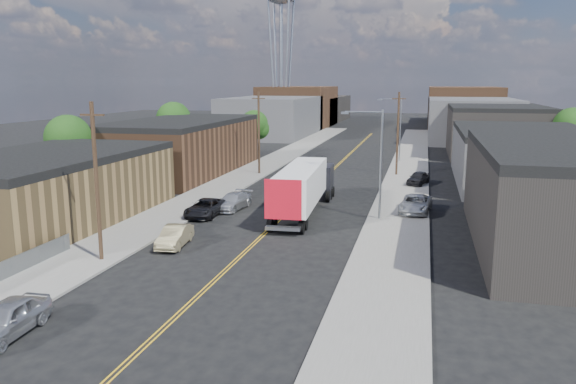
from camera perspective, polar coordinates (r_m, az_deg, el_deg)
The scene contains 30 objects.
ground at distance 81.77m, azimuth 5.61°, elevation 3.23°, with size 260.00×260.00×0.00m, color black.
centerline at distance 67.12m, azimuth 3.79°, elevation 1.54°, with size 0.32×120.00×0.01m, color gold.
sidewalk_left at distance 69.34m, azimuth -3.97°, elevation 1.90°, with size 5.00×140.00×0.15m, color slate.
sidewalk_right at distance 66.18m, azimuth 11.92°, elevation 1.25°, with size 5.00×140.00×0.15m, color slate.
warehouse_tan at distance 48.86m, azimuth -23.43°, elevation 0.36°, with size 12.00×22.00×5.60m.
warehouse_brown at distance 71.01m, azimuth -10.82°, elevation 4.58°, with size 12.00×26.00×6.60m.
industrial_right_b at distance 67.57m, azimuth 22.72°, elevation 3.37°, with size 14.00×24.00×6.10m.
industrial_right_c at distance 93.13m, azimuth 20.33°, elevation 5.91°, with size 14.00×22.00×7.60m.
skyline_left_a at distance 119.60m, azimuth -1.54°, elevation 7.69°, with size 16.00×30.00×8.00m, color #353538.
skyline_right_a at distance 115.77m, azimuth 18.09°, elevation 7.03°, with size 16.00×30.00×8.00m, color #353538.
skyline_left_b at distance 143.80m, azimuth 1.09°, elevation 8.66°, with size 16.00×26.00×10.00m, color #4A2F1D.
skyline_right_b at distance 140.63m, azimuth 17.38°, elevation 8.11°, with size 16.00×26.00×10.00m, color #4A2F1D.
skyline_left_c at distance 163.42m, azimuth 2.63°, elevation 8.42°, with size 16.00×40.00×7.00m, color black.
skyline_right_c at distance 160.64m, azimuth 16.92°, elevation 7.91°, with size 16.00×40.00×7.00m, color black.
streetlight_near at distance 45.74m, azimuth 8.95°, elevation 3.68°, with size 3.39×0.25×9.00m.
streetlight_far at distance 80.51m, azimuth 11.08°, elevation 6.77°, with size 3.39×0.25×9.00m.
utility_pole_left_near at distance 36.45m, azimuth -18.88°, elevation 1.03°, with size 1.60×0.26×10.00m.
utility_pole_left_far at distance 68.33m, azimuth -2.98°, elevation 6.06°, with size 1.60×0.26×10.00m.
utility_pole_right at distance 68.55m, azimuth 11.09°, elevation 5.89°, with size 1.60×0.26×10.00m.
tree_left_near at distance 61.63m, azimuth -21.36°, elevation 4.80°, with size 4.85×4.76×7.91m.
tree_left_mid at distance 83.25m, azimuth -11.49°, elevation 7.00°, with size 5.10×5.04×8.37m.
tree_left_far at distance 86.25m, azimuth -3.41°, elevation 6.72°, with size 4.35×4.20×6.97m.
tree_right_far at distance 82.61m, azimuth 26.90°, elevation 5.78°, with size 4.85×4.76×7.91m.
semi_truck at distance 48.43m, azimuth 1.78°, elevation 0.71°, with size 3.43×16.22×4.22m.
car_left_a at distance 28.44m, azimuth -26.69°, elevation -11.44°, with size 1.91×4.74×1.61m, color #ADAEB2.
car_left_b at distance 39.50m, azimuth -11.43°, elevation -4.43°, with size 1.50×4.29×1.41m, color #8F845E.
car_left_c at distance 47.81m, azimuth -8.40°, elevation -1.61°, with size 2.37×5.14×1.43m, color black.
car_left_d at distance 50.10m, azimuth -5.62°, elevation -0.95°, with size 2.01×4.94×1.43m, color #AFB0B4.
car_right_lot_a at distance 49.30m, azimuth 12.82°, elevation -1.17°, with size 2.44×5.30×1.47m, color #B0B4B6.
car_right_lot_c at distance 62.89m, azimuth 13.09°, elevation 1.40°, with size 1.65×4.11×1.40m, color black.
Camera 1 is at (11.28, -20.22, 11.14)m, focal length 35.00 mm.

